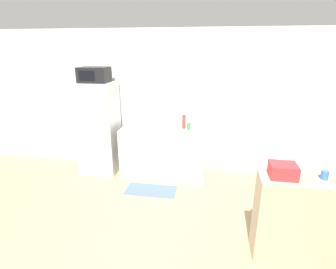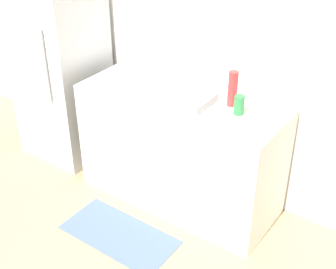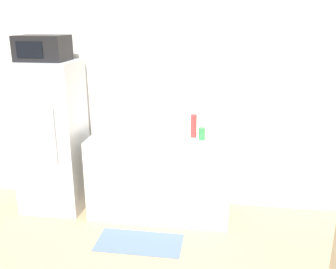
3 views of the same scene
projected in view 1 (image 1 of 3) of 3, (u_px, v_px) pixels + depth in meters
The scene contains 11 objects.
wall_back at pixel (168, 102), 4.88m from camera, with size 8.00×0.06×2.60m, color white.
refrigerator at pixel (99, 128), 4.89m from camera, with size 0.68×0.60×1.69m.
microwave at pixel (94, 75), 4.57m from camera, with size 0.51×0.38×0.26m.
counter at pixel (164, 152), 4.82m from camera, with size 1.52×0.60×0.89m, color silver.
sink_basin at pixel (168, 128), 4.62m from camera, with size 0.34×0.29×0.06m, color #9EA3A8.
bottle_tall at pixel (184, 122), 4.67m from camera, with size 0.07×0.07×0.25m, color red.
bottle_short at pixel (189, 126), 4.60m from camera, with size 0.07×0.07×0.13m, color #2D7F42.
shelf_cabinet at pixel (288, 219), 2.86m from camera, with size 0.69×0.36×0.99m, color tan.
basket at pixel (283, 171), 2.72m from camera, with size 0.27×0.22×0.15m, color red.
jar at pixel (325, 175), 2.68m from camera, with size 0.08×0.08×0.09m, color #336BB2.
kitchen_rug at pixel (151, 190), 4.39m from camera, with size 0.85×0.41×0.01m, color slate.
Camera 1 is at (0.82, -1.88, 2.29)m, focal length 28.00 mm.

